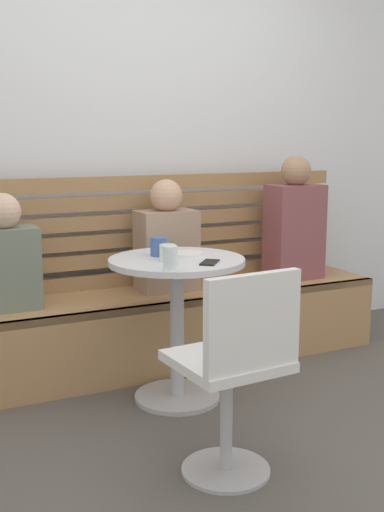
% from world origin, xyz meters
% --- Properties ---
extents(ground, '(8.00, 8.00, 0.00)m').
position_xyz_m(ground, '(0.00, 0.00, 0.00)').
color(ground, '#514C47').
extents(back_wall, '(5.20, 0.10, 2.90)m').
position_xyz_m(back_wall, '(0.00, 1.64, 1.45)').
color(back_wall, silver).
rests_on(back_wall, ground).
extents(booth_bench, '(2.70, 0.52, 0.44)m').
position_xyz_m(booth_bench, '(0.00, 1.20, 0.22)').
color(booth_bench, '#A87C51').
rests_on(booth_bench, ground).
extents(booth_backrest, '(2.65, 0.04, 0.67)m').
position_xyz_m(booth_backrest, '(0.00, 1.44, 0.78)').
color(booth_backrest, '#9A7249').
rests_on(booth_backrest, booth_bench).
extents(cafe_table, '(0.68, 0.68, 0.74)m').
position_xyz_m(cafe_table, '(-0.14, 0.69, 0.52)').
color(cafe_table, '#ADADB2').
rests_on(cafe_table, ground).
extents(white_chair, '(0.43, 0.43, 0.85)m').
position_xyz_m(white_chair, '(-0.26, -0.13, 0.46)').
color(white_chair, '#ADADB2').
rests_on(white_chair, ground).
extents(person_adult, '(0.34, 0.22, 0.78)m').
position_xyz_m(person_adult, '(0.91, 1.19, 0.79)').
color(person_adult, brown).
rests_on(person_adult, booth_bench).
extents(person_child_left, '(0.34, 0.22, 0.61)m').
position_xyz_m(person_child_left, '(-0.89, 1.21, 0.71)').
color(person_child_left, slate).
rests_on(person_child_left, booth_bench).
extents(person_child_middle, '(0.34, 0.22, 0.65)m').
position_xyz_m(person_child_middle, '(0.04, 1.24, 0.73)').
color(person_child_middle, '#9E7F6B').
rests_on(person_child_middle, booth_bench).
extents(cup_glass_short, '(0.08, 0.08, 0.08)m').
position_xyz_m(cup_glass_short, '(-0.21, 0.65, 0.78)').
color(cup_glass_short, silver).
rests_on(cup_glass_short, cafe_table).
extents(cup_water_clear, '(0.07, 0.07, 0.11)m').
position_xyz_m(cup_water_clear, '(-0.29, 0.44, 0.80)').
color(cup_water_clear, white).
rests_on(cup_water_clear, cafe_table).
extents(cup_mug_blue, '(0.08, 0.08, 0.09)m').
position_xyz_m(cup_mug_blue, '(-0.20, 0.78, 0.79)').
color(cup_mug_blue, '#3D5B9E').
rests_on(cup_mug_blue, cafe_table).
extents(plate_small, '(0.17, 0.17, 0.01)m').
position_xyz_m(plate_small, '(-0.06, 0.75, 0.75)').
color(plate_small, white).
rests_on(plate_small, cafe_table).
extents(phone_on_table, '(0.14, 0.15, 0.01)m').
position_xyz_m(phone_on_table, '(-0.05, 0.50, 0.74)').
color(phone_on_table, black).
rests_on(phone_on_table, cafe_table).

